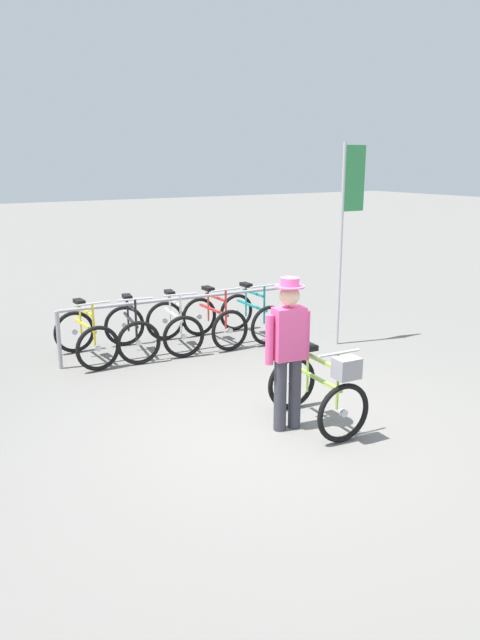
{
  "coord_description": "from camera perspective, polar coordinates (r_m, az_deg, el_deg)",
  "views": [
    {
      "loc": [
        -3.59,
        -5.07,
        2.92
      ],
      "look_at": [
        0.27,
        1.14,
        1.0
      ],
      "focal_mm": 34.17,
      "sensor_mm": 36.0,
      "label": 1
    }
  ],
  "objects": [
    {
      "name": "ground_plane",
      "position": [
        6.87,
        3.17,
        -10.48
      ],
      "size": [
        80.0,
        80.0,
        0.0
      ],
      "primitive_type": "plane",
      "color": "slate"
    },
    {
      "name": "bike_rack_rail",
      "position": [
        9.53,
        -5.3,
        1.08
      ],
      "size": [
        3.9,
        0.4,
        0.88
      ],
      "color": "#99999E",
      "rests_on": "ground"
    },
    {
      "name": "racked_bike_yellow",
      "position": [
        9.35,
        -14.26,
        -1.59
      ],
      "size": [
        0.69,
        1.12,
        0.97
      ],
      "color": "black",
      "rests_on": "ground"
    },
    {
      "name": "racked_bike_black",
      "position": [
        9.52,
        -10.16,
        -1.07
      ],
      "size": [
        0.84,
        1.2,
        0.97
      ],
      "color": "black",
      "rests_on": "ground"
    },
    {
      "name": "racked_bike_white",
      "position": [
        9.73,
        -6.22,
        -0.58
      ],
      "size": [
        0.82,
        1.17,
        0.97
      ],
      "color": "black",
      "rests_on": "ground"
    },
    {
      "name": "racked_bike_red",
      "position": [
        9.99,
        -2.46,
        -0.1
      ],
      "size": [
        0.66,
        1.1,
        0.97
      ],
      "color": "black",
      "rests_on": "ground"
    },
    {
      "name": "racked_bike_teal",
      "position": [
        10.29,
        1.09,
        0.35
      ],
      "size": [
        0.68,
        1.12,
        0.98
      ],
      "color": "black",
      "rests_on": "ground"
    },
    {
      "name": "featured_bicycle",
      "position": [
        6.88,
        7.57,
        -6.51
      ],
      "size": [
        0.74,
        1.2,
        0.97
      ],
      "color": "black",
      "rests_on": "ground"
    },
    {
      "name": "person_with_featured_bike",
      "position": [
        6.64,
        4.55,
        -2.62
      ],
      "size": [
        0.52,
        0.32,
        1.72
      ],
      "color": "#383842",
      "rests_on": "ground"
    },
    {
      "name": "banner_flag",
      "position": [
        9.82,
        10.16,
        10.46
      ],
      "size": [
        0.45,
        0.05,
        3.2
      ],
      "color": "#B2B2B7",
      "rests_on": "ground"
    }
  ]
}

